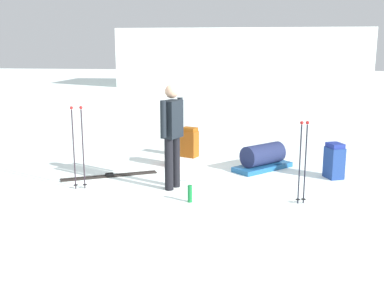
# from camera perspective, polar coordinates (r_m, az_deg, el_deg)

# --- Properties ---
(ground_plane) EXTENTS (80.00, 80.00, 0.00)m
(ground_plane) POSITION_cam_1_polar(r_m,az_deg,el_deg) (7.69, 0.00, -5.11)
(ground_plane) COLOR white
(distant_snow_ridge) EXTENTS (14.42, 5.25, 3.35)m
(distant_snow_ridge) POSITION_cam_1_polar(r_m,az_deg,el_deg) (28.23, 6.30, 10.75)
(distant_snow_ridge) COLOR white
(distant_snow_ridge) RESTS_ON ground_plane
(skier_standing) EXTENTS (0.33, 0.53, 1.70)m
(skier_standing) POSITION_cam_1_polar(r_m,az_deg,el_deg) (7.28, -2.52, 1.64)
(skier_standing) COLOR black
(skier_standing) RESTS_ON ground_plane
(ski_pair_near) EXTENTS (1.60, 0.94, 0.05)m
(ski_pair_near) POSITION_cam_1_polar(r_m,az_deg,el_deg) (8.29, -10.29, -3.94)
(ski_pair_near) COLOR black
(ski_pair_near) RESTS_ON ground_plane
(backpack_large_dark) EXTENTS (0.36, 0.39, 0.63)m
(backpack_large_dark) POSITION_cam_1_polar(r_m,az_deg,el_deg) (8.37, 17.43, -2.05)
(backpack_large_dark) COLOR navy
(backpack_large_dark) RESTS_ON ground_plane
(backpack_bright) EXTENTS (0.28, 0.36, 0.58)m
(backpack_bright) POSITION_cam_1_polar(r_m,az_deg,el_deg) (8.84, -2.38, -0.96)
(backpack_bright) COLOR maroon
(backpack_bright) RESTS_ON ground_plane
(backpack_small_spare) EXTENTS (0.40, 0.35, 0.63)m
(backpack_small_spare) POSITION_cam_1_polar(r_m,az_deg,el_deg) (9.55, -0.32, 0.19)
(backpack_small_spare) COLOR #904A13
(backpack_small_spare) RESTS_ON ground_plane
(ski_poles_planted_near) EXTENTS (0.15, 0.09, 1.24)m
(ski_poles_planted_near) POSITION_cam_1_polar(r_m,az_deg,el_deg) (6.79, 13.75, -1.73)
(ski_poles_planted_near) COLOR black
(ski_poles_planted_near) RESTS_ON ground_plane
(ski_poles_planted_far) EXTENTS (0.21, 0.11, 1.36)m
(ski_poles_planted_far) POSITION_cam_1_polar(r_m,az_deg,el_deg) (7.52, -14.12, 0.05)
(ski_poles_planted_far) COLOR #281E27
(ski_poles_planted_far) RESTS_ON ground_plane
(gear_sled) EXTENTS (1.16, 1.17, 0.49)m
(gear_sled) POSITION_cam_1_polar(r_m,az_deg,el_deg) (8.68, 8.89, -1.72)
(gear_sled) COLOR #1D568C
(gear_sled) RESTS_ON ground_plane
(thermos_bottle) EXTENTS (0.07, 0.07, 0.26)m
(thermos_bottle) POSITION_cam_1_polar(r_m,az_deg,el_deg) (6.81, -0.27, -6.25)
(thermos_bottle) COLOR #147432
(thermos_bottle) RESTS_ON ground_plane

